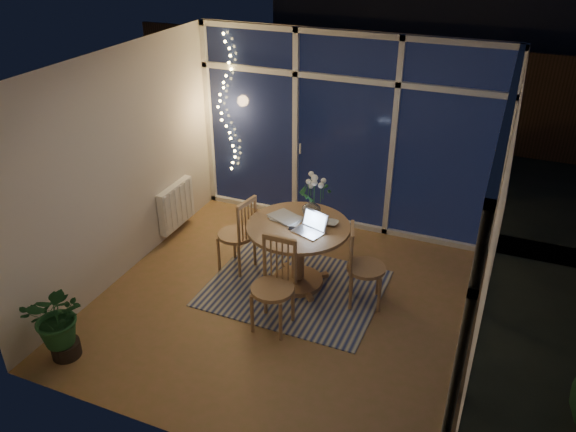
% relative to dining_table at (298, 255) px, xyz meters
% --- Properties ---
extents(floor, '(4.00, 4.00, 0.00)m').
position_rel_dining_table_xyz_m(floor, '(-0.00, -0.38, -0.39)').
color(floor, olive).
rests_on(floor, ground).
extents(ceiling, '(4.00, 4.00, 0.00)m').
position_rel_dining_table_xyz_m(ceiling, '(-0.00, -0.38, 2.21)').
color(ceiling, white).
rests_on(ceiling, wall_back).
extents(wall_back, '(4.00, 0.04, 2.60)m').
position_rel_dining_table_xyz_m(wall_back, '(-0.00, 1.62, 0.91)').
color(wall_back, beige).
rests_on(wall_back, floor).
extents(wall_front, '(4.00, 0.04, 2.60)m').
position_rel_dining_table_xyz_m(wall_front, '(-0.00, -2.38, 0.91)').
color(wall_front, beige).
rests_on(wall_front, floor).
extents(wall_left, '(0.04, 4.00, 2.60)m').
position_rel_dining_table_xyz_m(wall_left, '(-2.00, -0.38, 0.91)').
color(wall_left, beige).
rests_on(wall_left, floor).
extents(wall_right, '(0.04, 4.00, 2.60)m').
position_rel_dining_table_xyz_m(wall_right, '(2.00, -0.38, 0.91)').
color(wall_right, beige).
rests_on(wall_right, floor).
extents(window_wall_back, '(4.00, 0.10, 2.60)m').
position_rel_dining_table_xyz_m(window_wall_back, '(-0.00, 1.58, 0.91)').
color(window_wall_back, silver).
rests_on(window_wall_back, floor).
extents(window_wall_right, '(0.10, 4.00, 2.60)m').
position_rel_dining_table_xyz_m(window_wall_right, '(1.96, -0.38, 0.91)').
color(window_wall_right, silver).
rests_on(window_wall_right, floor).
extents(radiator, '(0.10, 0.70, 0.58)m').
position_rel_dining_table_xyz_m(radiator, '(-1.94, 0.52, 0.01)').
color(radiator, white).
rests_on(radiator, wall_left).
extents(fairy_lights, '(0.24, 0.10, 1.85)m').
position_rel_dining_table_xyz_m(fairy_lights, '(-1.65, 1.50, 1.13)').
color(fairy_lights, '#F7CD62').
rests_on(fairy_lights, window_wall_back).
extents(garden_patio, '(12.00, 6.00, 0.10)m').
position_rel_dining_table_xyz_m(garden_patio, '(0.50, 4.62, -0.45)').
color(garden_patio, black).
rests_on(garden_patio, ground).
extents(garden_fence, '(11.00, 0.08, 1.80)m').
position_rel_dining_table_xyz_m(garden_fence, '(-0.00, 5.12, 0.51)').
color(garden_fence, '#372614').
rests_on(garden_fence, ground).
extents(garden_shrubs, '(0.90, 0.90, 0.90)m').
position_rel_dining_table_xyz_m(garden_shrubs, '(-0.80, 3.02, 0.06)').
color(garden_shrubs, black).
rests_on(garden_shrubs, ground).
extents(rug, '(1.96, 1.58, 0.01)m').
position_rel_dining_table_xyz_m(rug, '(0.00, -0.10, -0.39)').
color(rug, beige).
rests_on(rug, floor).
extents(dining_table, '(1.17, 1.17, 0.79)m').
position_rel_dining_table_xyz_m(dining_table, '(0.00, 0.00, 0.00)').
color(dining_table, olive).
rests_on(dining_table, floor).
extents(chair_left, '(0.53, 0.53, 0.98)m').
position_rel_dining_table_xyz_m(chair_left, '(-0.81, 0.04, 0.10)').
color(chair_left, olive).
rests_on(chair_left, floor).
extents(chair_right, '(0.55, 0.55, 0.96)m').
position_rel_dining_table_xyz_m(chair_right, '(0.81, -0.04, 0.09)').
color(chair_right, olive).
rests_on(chair_right, floor).
extents(chair_front, '(0.47, 0.47, 1.01)m').
position_rel_dining_table_xyz_m(chair_front, '(0.04, -0.81, 0.11)').
color(chair_front, olive).
rests_on(chair_front, floor).
extents(laptop, '(0.39, 0.36, 0.23)m').
position_rel_dining_table_xyz_m(laptop, '(0.16, -0.11, 0.51)').
color(laptop, silver).
rests_on(laptop, dining_table).
extents(flower_vase, '(0.21, 0.21, 0.21)m').
position_rel_dining_table_xyz_m(flower_vase, '(0.06, 0.25, 0.50)').
color(flower_vase, silver).
rests_on(flower_vase, dining_table).
extents(bowl, '(0.15, 0.15, 0.04)m').
position_rel_dining_table_xyz_m(bowl, '(0.33, 0.15, 0.41)').
color(bowl, silver).
rests_on(bowl, dining_table).
extents(newspapers, '(0.41, 0.37, 0.02)m').
position_rel_dining_table_xyz_m(newspapers, '(-0.19, 0.11, 0.40)').
color(newspapers, beige).
rests_on(newspapers, dining_table).
extents(phone, '(0.12, 0.07, 0.01)m').
position_rel_dining_table_xyz_m(phone, '(-0.02, -0.10, 0.40)').
color(phone, black).
rests_on(phone, dining_table).
extents(potted_plant, '(0.66, 0.62, 0.76)m').
position_rel_dining_table_xyz_m(potted_plant, '(-1.65, -1.97, -0.01)').
color(potted_plant, '#1B4D25').
rests_on(potted_plant, floor).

